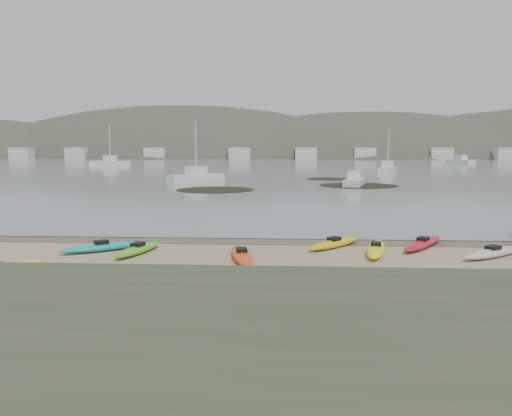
{
  "coord_description": "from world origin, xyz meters",
  "views": [
    {
      "loc": [
        1.34,
        -23.35,
        4.4
      ],
      "look_at": [
        0.0,
        0.0,
        1.5
      ],
      "focal_mm": 35.0,
      "sensor_mm": 36.0,
      "label": 1
    }
  ],
  "objects": [
    {
      "name": "ground",
      "position": [
        0.0,
        0.0,
        0.0
      ],
      "size": [
        600.0,
        600.0,
        0.0
      ],
      "primitive_type": "plane",
      "color": "tan",
      "rests_on": "ground"
    },
    {
      "name": "kelp_mats",
      "position": [
        3.78,
        33.09,
        0.03
      ],
      "size": [
        23.54,
        24.77,
        0.04
      ],
      "color": "black",
      "rests_on": "water"
    },
    {
      "name": "far_hills",
      "position": [
        39.38,
        193.97,
        -15.93
      ],
      "size": [
        550.0,
        135.0,
        80.0
      ],
      "color": "#384235",
      "rests_on": "ground"
    },
    {
      "name": "wet_sand",
      "position": [
        0.0,
        -0.3,
        0.0
      ],
      "size": [
        60.0,
        60.0,
        0.0
      ],
      "primitive_type": "plane",
      "color": "brown",
      "rests_on": "ground"
    },
    {
      "name": "far_town",
      "position": [
        6.0,
        145.0,
        2.0
      ],
      "size": [
        199.0,
        5.0,
        4.0
      ],
      "color": "beige",
      "rests_on": "ground"
    },
    {
      "name": "moored_boats",
      "position": [
        2.74,
        74.17,
        0.56
      ],
      "size": [
        91.78,
        83.03,
        1.25
      ],
      "color": "silver",
      "rests_on": "ground"
    },
    {
      "name": "water",
      "position": [
        0.0,
        300.0,
        0.01
      ],
      "size": [
        1200.0,
        1200.0,
        0.0
      ],
      "primitive_type": "plane",
      "color": "slate",
      "rests_on": "ground"
    },
    {
      "name": "kayaks",
      "position": [
        0.95,
        -3.44,
        0.17
      ],
      "size": [
        21.07,
        9.46,
        0.34
      ],
      "color": "beige",
      "rests_on": "ground"
    }
  ]
}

